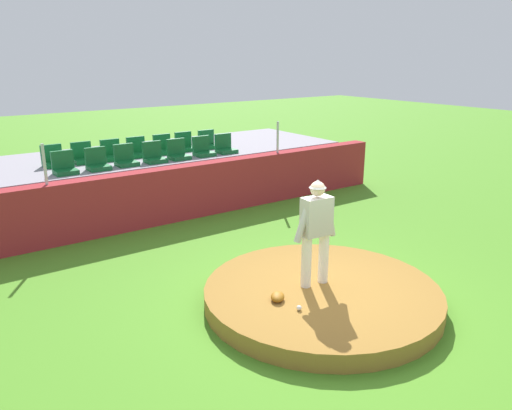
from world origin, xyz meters
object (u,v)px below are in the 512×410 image
Objects in this scene: stadium_chair_7 at (53,160)px; stadium_chair_0 at (64,167)px; fielding_glove at (278,297)px; stadium_chair_11 at (164,148)px; stadium_chair_3 at (154,156)px; stadium_chair_13 at (208,142)px; stadium_chair_1 at (97,163)px; baseball at (299,308)px; stadium_chair_9 at (112,153)px; stadium_chair_8 at (83,156)px; stadium_chair_2 at (126,159)px; stadium_chair_12 at (185,145)px; stadium_chair_10 at (138,150)px; pitcher at (316,225)px; stadium_chair_4 at (178,153)px; stadium_chair_6 at (225,147)px.

stadium_chair_0 is at bearing 89.96° from stadium_chair_7.
stadium_chair_11 reaches higher than fielding_glove.
stadium_chair_3 and stadium_chair_13 have the same top height.
stadium_chair_0 is 1.00× the size of stadium_chair_1.
stadium_chair_9 reaches higher than baseball.
stadium_chair_8 is (0.70, 0.94, 0.00)m from stadium_chair_0.
stadium_chair_2 and stadium_chair_12 have the same top height.
baseball is 0.15× the size of stadium_chair_8.
fielding_glove is 0.60× the size of stadium_chair_10.
stadium_chair_1 is 1.00× the size of stadium_chair_11.
pitcher reaches higher than stadium_chair_3.
stadium_chair_10 is at bearing 178.64° from stadium_chair_8.
stadium_chair_4 is 1.00× the size of stadium_chair_7.
pitcher is at bearing 70.52° from stadium_chair_6.
stadium_chair_1 is at bearing 95.41° from baseball.
stadium_chair_0 is (-1.29, 6.06, 1.03)m from fielding_glove.
stadium_chair_8 is 1.00× the size of stadium_chair_11.
pitcher reaches higher than stadium_chair_6.
stadium_chair_11 is (2.13, -0.04, 0.00)m from stadium_chair_8.
stadium_chair_11 and stadium_chair_13 have the same top height.
stadium_chair_4 is 1.66m from stadium_chair_13.
stadium_chair_3 reaches higher than fielding_glove.
stadium_chair_3 is (0.79, 6.48, 1.05)m from baseball.
stadium_chair_6 is 1.64m from stadium_chair_11.
stadium_chair_13 is at bearing -179.94° from stadium_chair_9.
stadium_chair_1 is 1.21m from stadium_chair_7.
stadium_chair_2 and stadium_chair_8 have the same top height.
stadium_chair_0 is 0.95m from stadium_chair_7.
stadium_chair_2 is at bearing 31.42° from stadium_chair_11.
stadium_chair_0 and stadium_chair_11 have the same top height.
stadium_chair_7 is at bearing -1.34° from stadium_chair_10.
stadium_chair_6 reaches higher than fielding_glove.
stadium_chair_12 is (2.80, 0.01, 0.00)m from stadium_chair_8.
stadium_chair_8 is at bearing -1.00° from stadium_chair_11.
stadium_chair_9 is (0.12, 6.96, 1.03)m from fielding_glove.
stadium_chair_10 is at bearing 1.91° from stadium_chair_12.
baseball is at bearing 89.28° from stadium_chair_2.
stadium_chair_4 and stadium_chair_11 have the same top height.
stadium_chair_8 is (-0.04, 0.94, 0.00)m from stadium_chair_1.
pitcher is at bearing 109.37° from stadium_chair_0.
stadium_chair_13 is (2.10, -0.00, 0.00)m from stadium_chair_10.
stadium_chair_11 is at bearing -127.38° from stadium_chair_3.
stadium_chair_10 is at bearing 84.26° from baseball.
fielding_glove is at bearing 98.28° from baseball.
baseball is at bearing 95.03° from stadium_chair_8.
stadium_chair_9 is 1.42m from stadium_chair_11.
baseball is 6.59m from stadium_chair_1.
stadium_chair_11 reaches higher than baseball.
stadium_chair_1 is at bearing 23.39° from stadium_chair_11.
stadium_chair_3 is at bearing 156.08° from stadium_chair_7.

